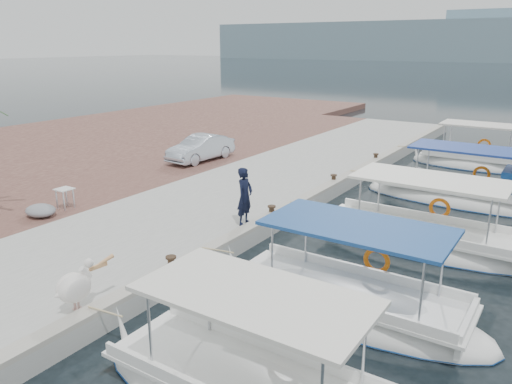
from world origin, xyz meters
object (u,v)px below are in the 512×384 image
(fishing_caique_d, at_px, (469,199))
(parked_car, at_px, (201,148))
(fishing_caique_b, at_px, (346,307))
(fisherman, at_px, (245,196))
(fishing_caique_c, at_px, (418,242))
(fishing_caique_e, at_px, (472,164))
(pelican, at_px, (76,286))

(fishing_caique_d, height_order, parked_car, fishing_caique_d)
(fishing_caique_b, relative_size, fisherman, 3.68)
(fishing_caique_c, distance_m, fishing_caique_d, 5.50)
(parked_car, bearing_deg, fishing_caique_e, 39.47)
(parked_car, bearing_deg, pelican, -57.87)
(fishing_caique_c, distance_m, fishing_caique_e, 12.13)
(fishing_caique_c, height_order, fishing_caique_d, same)
(fishing_caique_e, bearing_deg, pelican, -101.39)
(fishing_caique_c, distance_m, parked_car, 12.59)
(fishing_caique_d, distance_m, parked_car, 12.49)
(fishing_caique_e, bearing_deg, fishing_caique_c, -86.85)
(pelican, bearing_deg, fisherman, 90.04)
(fishing_caique_b, xyz_separation_m, pelican, (-4.62, -3.93, 0.94))
(fishing_caique_b, xyz_separation_m, fishing_caique_c, (0.28, 4.98, -0.00))
(fishing_caique_b, distance_m, parked_car, 14.70)
(fishing_caique_d, distance_m, fishing_caique_e, 6.72)
(fishing_caique_d, bearing_deg, fisherman, -124.02)
(fishing_caique_d, xyz_separation_m, parked_car, (-12.36, -1.55, 0.94))
(fishing_caique_c, distance_m, fisherman, 5.63)
(fisherman, bearing_deg, parked_car, 43.63)
(fishing_caique_d, xyz_separation_m, fishing_caique_e, (-1.11, 6.63, -0.06))
(fishing_caique_b, height_order, fisherman, fisherman)
(fishing_caique_b, height_order, fishing_caique_e, same)
(fishing_caique_c, xyz_separation_m, parked_car, (-11.92, 3.93, 1.00))
(fishing_caique_e, distance_m, parked_car, 13.95)
(fishing_caique_c, bearing_deg, pelican, -118.80)
(fishing_caique_c, bearing_deg, fishing_caique_d, 85.39)
(fishing_caique_e, height_order, parked_car, fishing_caique_e)
(fishing_caique_b, height_order, parked_car, fishing_caique_b)
(fishing_caique_d, bearing_deg, pelican, -110.36)
(pelican, relative_size, fisherman, 0.76)
(parked_car, bearing_deg, fishing_caique_b, -33.97)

